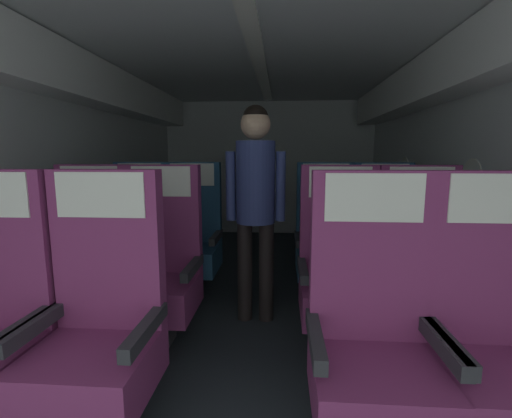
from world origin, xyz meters
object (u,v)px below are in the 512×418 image
at_px(seat_b_right_window, 339,273).
at_px(seat_b_left_window, 89,267).
at_px(seat_a_right_aisle, 498,345).
at_px(seat_c_right_aisle, 384,243).
at_px(seat_a_left_aisle, 99,328).
at_px(seat_b_right_aisle, 420,275).
at_px(seat_b_left_aisle, 160,269).
at_px(seat_c_left_aisle, 192,239).
at_px(seat_a_right_window, 372,341).
at_px(seat_c_right_window, 325,242).
at_px(flight_attendant, 256,192).
at_px(seat_c_left_window, 139,239).

bearing_deg(seat_b_right_window, seat_b_left_window, -179.80).
bearing_deg(seat_b_right_window, seat_a_right_aisle, -59.44).
bearing_deg(seat_a_right_aisle, seat_c_right_aisle, 89.66).
xyz_separation_m(seat_a_left_aisle, seat_b_right_aisle, (1.68, 0.83, 0.00)).
relative_size(seat_b_left_aisle, seat_c_left_aisle, 1.00).
bearing_deg(seat_a_right_window, seat_c_right_aisle, 72.99).
bearing_deg(seat_c_right_window, seat_a_right_window, -90.20).
relative_size(seat_a_right_window, seat_b_right_aisle, 1.00).
height_order(seat_a_right_aisle, seat_c_right_window, same).
bearing_deg(seat_b_right_window, seat_c_left_aisle, 145.01).
height_order(seat_a_left_aisle, seat_b_right_window, same).
relative_size(seat_a_left_aisle, seat_a_right_window, 1.00).
relative_size(seat_a_right_aisle, seat_c_left_aisle, 1.00).
xyz_separation_m(seat_a_left_aisle, seat_c_right_window, (1.18, 1.65, 0.00)).
distance_m(seat_b_right_window, seat_c_left_aisle, 1.44).
bearing_deg(flight_attendant, seat_b_left_window, 26.62).
distance_m(seat_c_left_window, seat_c_left_aisle, 0.48).
bearing_deg(seat_b_right_window, seat_c_left_window, 153.73).
height_order(seat_b_right_window, seat_c_right_window, same).
bearing_deg(seat_c_left_window, seat_c_right_window, -0.04).
distance_m(seat_b_left_aisle, seat_c_right_aisle, 1.87).
xyz_separation_m(seat_a_right_aisle, seat_c_right_aisle, (0.01, 1.65, 0.00)).
relative_size(seat_a_right_aisle, seat_b_left_window, 1.00).
distance_m(seat_a_right_aisle, seat_a_right_window, 0.50).
xyz_separation_m(seat_b_left_aisle, seat_c_right_aisle, (1.68, 0.82, 0.00)).
distance_m(seat_a_right_window, seat_b_right_window, 0.85).
xyz_separation_m(seat_c_left_window, seat_c_right_aisle, (2.17, -0.02, 0.00)).
bearing_deg(seat_b_right_aisle, seat_c_left_window, 159.28).
bearing_deg(seat_a_right_aisle, seat_a_right_window, -179.48).
xyz_separation_m(seat_b_left_aisle, seat_c_left_aisle, (-0.00, 0.84, 0.00)).
distance_m(seat_a_left_aisle, seat_c_left_window, 1.73).
relative_size(seat_c_left_aisle, flight_attendant, 0.74).
xyz_separation_m(seat_c_left_window, seat_c_right_window, (1.68, -0.00, 0.00)).
relative_size(seat_b_right_aisle, flight_attendant, 0.74).
xyz_separation_m(seat_b_left_window, seat_b_right_aisle, (2.19, 0.01, 0.00)).
bearing_deg(seat_c_right_aisle, seat_b_left_aisle, -154.03).
xyz_separation_m(seat_b_right_window, seat_c_left_aisle, (-1.18, 0.83, 0.00)).
bearing_deg(seat_b_left_window, seat_b_right_window, 0.20).
bearing_deg(seat_a_right_aisle, seat_b_right_aisle, 89.31).
xyz_separation_m(seat_b_left_aisle, seat_c_right_window, (1.19, 0.84, 0.00)).
height_order(seat_a_right_window, seat_c_right_aisle, same).
height_order(seat_a_left_aisle, seat_c_left_aisle, same).
relative_size(seat_c_left_aisle, seat_c_right_aisle, 1.00).
bearing_deg(seat_c_left_aisle, seat_a_right_window, -54.72).
bearing_deg(seat_a_left_aisle, seat_a_right_window, -0.84).
relative_size(seat_a_right_window, seat_c_left_window, 1.00).
distance_m(seat_a_right_aisle, seat_c_right_window, 1.73).
bearing_deg(seat_a_right_aisle, seat_c_left_aisle, 135.17).
relative_size(seat_b_left_aisle, seat_b_right_window, 1.00).
bearing_deg(seat_b_right_aisle, seat_a_right_aisle, -90.69).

